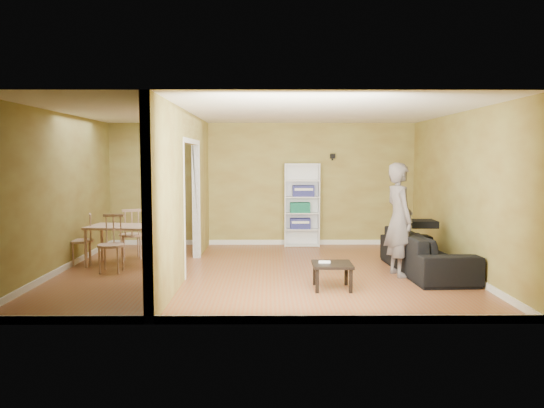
{
  "coord_description": "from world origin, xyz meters",
  "views": [
    {
      "loc": [
        0.15,
        -8.56,
        1.87
      ],
      "look_at": [
        0.2,
        0.2,
        1.1
      ],
      "focal_mm": 35.0,
      "sensor_mm": 36.0,
      "label": 1
    }
  ],
  "objects": [
    {
      "name": "coffee_table",
      "position": [
        1.05,
        -1.14,
        0.32
      ],
      "size": [
        0.56,
        0.56,
        0.37
      ],
      "rotation": [
        0.0,
        0.0,
        -0.01
      ],
      "color": "black",
      "rests_on": "ground"
    },
    {
      "name": "bookshelf",
      "position": [
        0.84,
        2.6,
        0.87
      ],
      "size": [
        0.74,
        0.32,
        1.75
      ],
      "color": "white",
      "rests_on": "ground"
    },
    {
      "name": "person",
      "position": [
        2.2,
        -0.28,
        1.05
      ],
      "size": [
        0.86,
        0.73,
        2.1
      ],
      "primitive_type": "imported",
      "rotation": [
        0.0,
        0.0,
        1.76
      ],
      "color": "slate",
      "rests_on": "ground"
    },
    {
      "name": "partition",
      "position": [
        -1.2,
        0.0,
        1.3
      ],
      "size": [
        0.22,
        5.5,
        2.6
      ],
      "primitive_type": null,
      "color": "#A7A653",
      "rests_on": "ground"
    },
    {
      "name": "chair_far",
      "position": [
        -2.41,
        1.16,
        0.47
      ],
      "size": [
        0.56,
        0.56,
        0.94
      ],
      "primitive_type": null,
      "rotation": [
        0.0,
        0.0,
        3.53
      ],
      "color": "tan",
      "rests_on": "ground"
    },
    {
      "name": "dining_table",
      "position": [
        -2.43,
        0.61,
        0.61
      ],
      "size": [
        1.1,
        0.74,
        0.69
      ],
      "rotation": [
        0.0,
        0.0,
        -0.12
      ],
      "color": "#C8A58E",
      "rests_on": "ground"
    },
    {
      "name": "paper_box_navy_a",
      "position": [
        0.81,
        2.56,
        0.48
      ],
      "size": [
        0.43,
        0.28,
        0.22
      ],
      "primitive_type": "cube",
      "color": "#1C214D",
      "rests_on": "bookshelf"
    },
    {
      "name": "chair_near",
      "position": [
        -2.42,
        -0.02,
        0.47
      ],
      "size": [
        0.43,
        0.43,
        0.94
      ],
      "primitive_type": null,
      "rotation": [
        0.0,
        0.0,
        0.0
      ],
      "color": "tan",
      "rests_on": "ground"
    },
    {
      "name": "chair_left",
      "position": [
        -3.12,
        0.58,
        0.45
      ],
      "size": [
        0.53,
        0.53,
        0.9
      ],
      "primitive_type": null,
      "rotation": [
        0.0,
        0.0,
        -1.2
      ],
      "color": "#DABD7B",
      "rests_on": "ground"
    },
    {
      "name": "paper_box_navy_b",
      "position": [
        0.87,
        2.56,
        1.17
      ],
      "size": [
        0.45,
        0.29,
        0.23
      ],
      "primitive_type": "cube",
      "color": "navy",
      "rests_on": "bookshelf"
    },
    {
      "name": "sofa",
      "position": [
        2.7,
        -0.09,
        0.44
      ],
      "size": [
        2.37,
        1.12,
        0.88
      ],
      "primitive_type": "imported",
      "rotation": [
        0.0,
        0.0,
        1.63
      ],
      "color": "black",
      "rests_on": "ground"
    },
    {
      "name": "game_controller",
      "position": [
        0.94,
        -1.13,
        0.39
      ],
      "size": [
        0.17,
        0.04,
        0.03
      ],
      "primitive_type": "cube",
      "color": "white",
      "rests_on": "coffee_table"
    },
    {
      "name": "wall_speaker",
      "position": [
        1.5,
        2.69,
        1.9
      ],
      "size": [
        0.1,
        0.1,
        0.1
      ],
      "primitive_type": "cube",
      "color": "black",
      "rests_on": "room_shell"
    },
    {
      "name": "room_shell",
      "position": [
        0.0,
        0.0,
        1.3
      ],
      "size": [
        6.5,
        6.5,
        6.5
      ],
      "color": "brown",
      "rests_on": "ground"
    },
    {
      "name": "paper_box_teal",
      "position": [
        0.81,
        2.56,
        0.82
      ],
      "size": [
        0.41,
        0.27,
        0.21
      ],
      "primitive_type": "cube",
      "color": "#0D674E",
      "rests_on": "bookshelf"
    }
  ]
}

